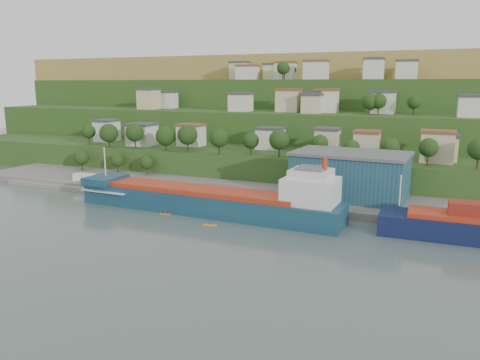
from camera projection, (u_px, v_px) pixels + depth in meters
The scene contains 10 objects.
ground at pixel (182, 218), 117.59m from camera, with size 500.00×500.00×0.00m, color #42504C.
quay at pixel (291, 201), 135.21m from camera, with size 220.00×26.00×4.00m, color slate.
pebble_beach at pixel (73, 184), 158.43m from camera, with size 40.00×18.00×2.40m, color slate.
hillside at pixel (329, 142), 269.68m from camera, with size 360.00×211.35×96.00m.
cargo_ship_near at pixel (214, 202), 121.90m from camera, with size 73.04×13.93×18.69m.
warehouse at pixel (350, 175), 130.07m from camera, with size 32.25×21.11×12.80m.
caravan at pixel (84, 178), 153.23m from camera, with size 6.80×2.83×3.17m, color white.
dinghy at pixel (77, 184), 150.95m from camera, with size 3.77×1.42×0.75m, color silver.
kayak_orange at pixel (166, 214), 121.25m from camera, with size 3.01×0.83×0.74m.
kayak_yellow at pixel (210, 224), 111.89m from camera, with size 3.39×1.44×0.84m.
Camera 1 is at (57.56, -98.55, 33.33)m, focal length 35.00 mm.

